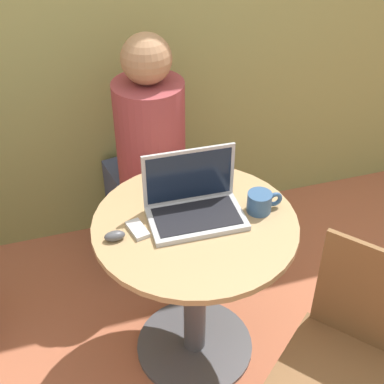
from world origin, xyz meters
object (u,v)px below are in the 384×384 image
at_px(person_seated, 148,172).
at_px(cell_phone, 138,229).
at_px(laptop, 194,203).
at_px(chair_empty, 347,361).

bearing_deg(person_seated, cell_phone, -105.88).
xyz_separation_m(laptop, cell_phone, (-0.22, -0.03, -0.05)).
bearing_deg(chair_empty, laptop, 122.73).
bearing_deg(laptop, cell_phone, -172.10).
xyz_separation_m(laptop, person_seated, (-0.04, 0.61, -0.26)).
bearing_deg(person_seated, chair_empty, -71.08).
relative_size(laptop, chair_empty, 0.41).
relative_size(cell_phone, person_seated, 0.09).
bearing_deg(cell_phone, person_seated, 74.12).
relative_size(laptop, person_seated, 0.29).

